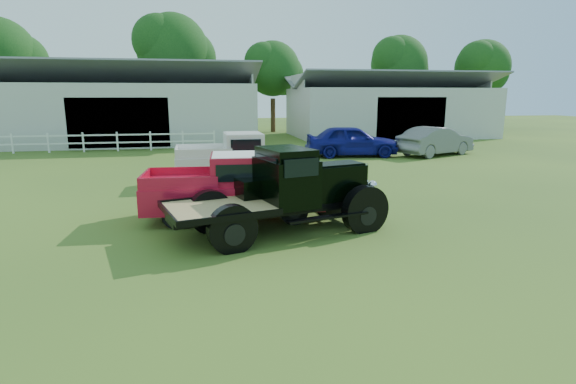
{
  "coord_description": "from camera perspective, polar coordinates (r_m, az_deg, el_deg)",
  "views": [
    {
      "loc": [
        -1.93,
        -9.64,
        3.44
      ],
      "look_at": [
        0.2,
        1.2,
        1.05
      ],
      "focal_mm": 28.0,
      "sensor_mm": 36.0,
      "label": 1
    }
  ],
  "objects": [
    {
      "name": "tree_c",
      "position": [
        43.22,
        -1.95,
        13.59
      ],
      "size": [
        5.4,
        5.4,
        9.0
      ],
      "primitive_type": null,
      "color": "#0E340F",
      "rests_on": "ground"
    },
    {
      "name": "fence_rail",
      "position": [
        30.39,
        -22.72,
        5.89
      ],
      "size": [
        14.2,
        0.16,
        1.2
      ],
      "primitive_type": null,
      "color": "white",
      "rests_on": "ground"
    },
    {
      "name": "tree_e",
      "position": [
        50.16,
        23.32,
        12.72
      ],
      "size": [
        5.7,
        5.7,
        9.5
      ],
      "primitive_type": null,
      "color": "#0E340F",
      "rests_on": "ground"
    },
    {
      "name": "shed_left",
      "position": [
        36.01,
        -19.55,
        10.49
      ],
      "size": [
        18.8,
        10.2,
        5.6
      ],
      "primitive_type": null,
      "color": "#9B9B93",
      "rests_on": "ground"
    },
    {
      "name": "vintage_flatbed",
      "position": [
        11.28,
        -0.77,
        0.13
      ],
      "size": [
        5.83,
        3.5,
        2.16
      ],
      "primitive_type": null,
      "rotation": [
        0.0,
        0.0,
        0.26
      ],
      "color": "black",
      "rests_on": "ground"
    },
    {
      "name": "tree_d",
      "position": [
        48.0,
        13.82,
        13.71
      ],
      "size": [
        6.0,
        6.0,
        10.0
      ],
      "primitive_type": null,
      "color": "#0E340F",
      "rests_on": "ground"
    },
    {
      "name": "misc_car_blue",
      "position": [
        26.04,
        8.1,
        6.45
      ],
      "size": [
        5.46,
        2.77,
        1.78
      ],
      "primitive_type": "imported",
      "rotation": [
        0.0,
        0.0,
        1.44
      ],
      "color": "navy",
      "rests_on": "ground"
    },
    {
      "name": "ground",
      "position": [
        10.42,
        0.2,
        -7.07
      ],
      "size": [
        120.0,
        120.0,
        0.0
      ],
      "primitive_type": "plane",
      "color": "#3D5720"
    },
    {
      "name": "shed_right",
      "position": [
        39.97,
        12.59,
        10.7
      ],
      "size": [
        16.8,
        9.2,
        5.2
      ],
      "primitive_type": null,
      "color": "#9B9B93",
      "rests_on": "ground"
    },
    {
      "name": "white_pickup",
      "position": [
        18.04,
        -5.98,
        4.27
      ],
      "size": [
        5.33,
        2.13,
        1.95
      ],
      "primitive_type": null,
      "rotation": [
        0.0,
        0.0,
        0.01
      ],
      "color": "silver",
      "rests_on": "ground"
    },
    {
      "name": "tree_a",
      "position": [
        45.61,
        -32.62,
        12.6
      ],
      "size": [
        6.3,
        6.3,
        10.5
      ],
      "primitive_type": null,
      "color": "#0E340F",
      "rests_on": "ground"
    },
    {
      "name": "misc_car_grey",
      "position": [
        27.63,
        18.24,
        6.16
      ],
      "size": [
        5.29,
        3.59,
        1.65
      ],
      "primitive_type": "imported",
      "rotation": [
        0.0,
        0.0,
        1.98
      ],
      "color": "slate",
      "rests_on": "ground"
    },
    {
      "name": "red_pickup",
      "position": [
        12.69,
        -6.95,
        0.71
      ],
      "size": [
        5.22,
        2.28,
        1.86
      ],
      "primitive_type": null,
      "rotation": [
        0.0,
        0.0,
        -0.06
      ],
      "color": "red",
      "rests_on": "ground"
    },
    {
      "name": "tree_b",
      "position": [
        43.75,
        -14.31,
        14.85
      ],
      "size": [
        6.9,
        6.9,
        11.5
      ],
      "primitive_type": null,
      "color": "#0E340F",
      "rests_on": "ground"
    }
  ]
}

